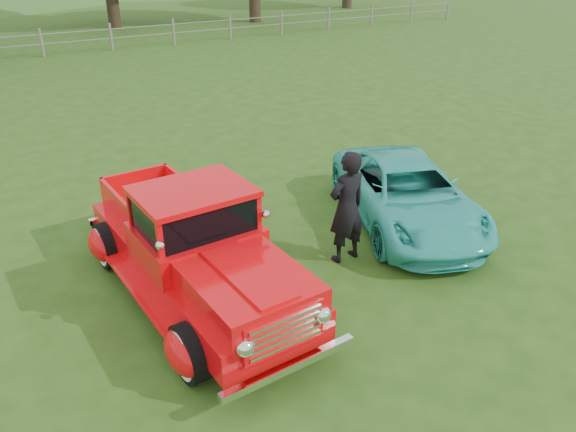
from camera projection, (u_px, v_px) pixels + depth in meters
ground at (318, 332)px, 7.63m from camera, size 140.00×140.00×0.00m
fence_line at (42, 43)px, 24.31m from camera, size 48.00×0.12×1.20m
red_pickup at (195, 250)px, 8.04m from camera, size 2.45×5.08×1.78m
teal_sedan at (408, 194)px, 10.26m from camera, size 3.25×4.60×1.16m
man at (347, 207)px, 8.94m from camera, size 0.72×0.50×1.89m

